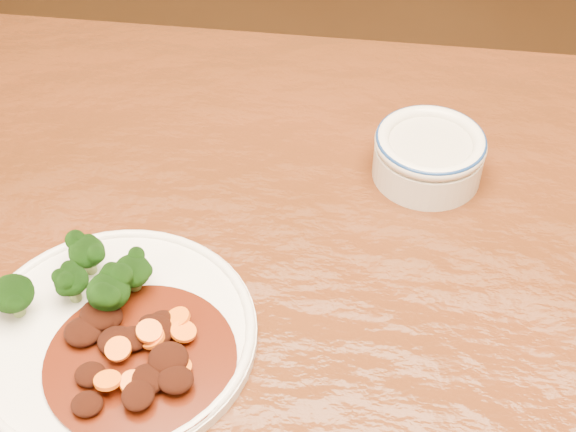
{
  "coord_description": "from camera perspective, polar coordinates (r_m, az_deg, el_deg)",
  "views": [
    {
      "loc": [
        -0.03,
        -0.41,
        1.29
      ],
      "look_at": [
        -0.08,
        0.11,
        0.77
      ],
      "focal_mm": 50.0,
      "sensor_mm": 36.0,
      "label": 1
    }
  ],
  "objects": [
    {
      "name": "mince_stew",
      "position": [
        0.65,
        -11.01,
        -9.28
      ],
      "size": [
        0.15,
        0.15,
        0.02
      ],
      "color": "#441407",
      "rests_on": "dinner_plate"
    },
    {
      "name": "dining_table",
      "position": [
        0.74,
        5.25,
        -12.21
      ],
      "size": [
        1.53,
        0.96,
        0.75
      ],
      "rotation": [
        0.0,
        0.0,
        -0.04
      ],
      "color": "#4E220D",
      "rests_on": "ground"
    },
    {
      "name": "dinner_plate",
      "position": [
        0.68,
        -12.23,
        -8.22
      ],
      "size": [
        0.23,
        0.23,
        0.01
      ],
      "rotation": [
        0.0,
        0.0,
        -0.33
      ],
      "color": "white",
      "rests_on": "dining_table"
    },
    {
      "name": "dip_bowl",
      "position": [
        0.8,
        9.98,
        4.39
      ],
      "size": [
        0.11,
        0.11,
        0.05
      ],
      "rotation": [
        0.0,
        0.0,
        -0.19
      ],
      "color": "silver",
      "rests_on": "dining_table"
    },
    {
      "name": "broccoli_florets",
      "position": [
        0.69,
        -14.55,
        -4.45
      ],
      "size": [
        0.12,
        0.09,
        0.04
      ],
      "color": "olive",
      "rests_on": "dinner_plate"
    }
  ]
}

